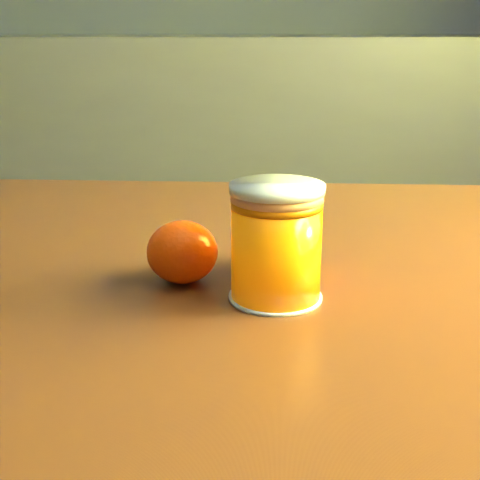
{
  "coord_description": "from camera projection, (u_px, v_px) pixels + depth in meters",
  "views": [
    {
      "loc": [
        0.84,
        -0.36,
        0.92
      ],
      "look_at": [
        0.85,
        0.14,
        0.76
      ],
      "focal_mm": 50.0,
      "sensor_mm": 36.0,
      "label": 1
    }
  ],
  "objects": [
    {
      "name": "orange_back",
      "position": [
        281.0,
        242.0,
        0.58
      ],
      "size": [
        0.08,
        0.08,
        0.06
      ],
      "primitive_type": "ellipsoid",
      "rotation": [
        0.0,
        0.0,
        0.2
      ],
      "color": "#FF4205",
      "rests_on": "table"
    },
    {
      "name": "orange_front",
      "position": [
        182.0,
        252.0,
        0.56
      ],
      "size": [
        0.07,
        0.07,
        0.05
      ],
      "primitive_type": "ellipsoid",
      "rotation": [
        0.0,
        0.0,
        0.29
      ],
      "color": "#FF4205",
      "rests_on": "table"
    },
    {
      "name": "table",
      "position": [
        299.0,
        353.0,
        0.64
      ],
      "size": [
        1.0,
        0.73,
        0.71
      ],
      "rotation": [
        0.0,
        0.0,
        -0.07
      ],
      "color": "#5B2E16",
      "rests_on": "ground"
    },
    {
      "name": "juice_glass",
      "position": [
        276.0,
        243.0,
        0.52
      ],
      "size": [
        0.07,
        0.07,
        0.09
      ],
      "rotation": [
        0.0,
        0.0,
        -0.14
      ],
      "color": "orange",
      "rests_on": "table"
    }
  ]
}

